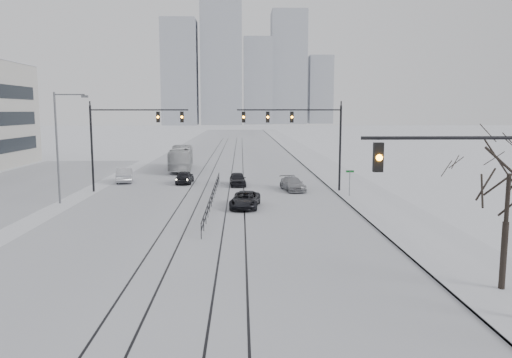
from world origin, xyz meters
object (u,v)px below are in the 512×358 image
Objects in this scene: sedan_sb_outer at (125,175)px; sedan_nb_right at (293,184)px; bare_tree at (508,186)px; sedan_sb_inner at (185,177)px; sedan_nb_front at (245,200)px; box_truck at (181,159)px; sedan_nb_far at (238,179)px; traffic_mast_near at (486,197)px.

sedan_sb_outer is 1.06× the size of sedan_nb_right.
sedan_sb_inner is (-16.73, 31.92, -3.81)m from bare_tree.
bare_tree reaches higher than sedan_sb_inner.
sedan_sb_inner reaches higher than sedan_nb_front.
sedan_nb_far is at bearing 115.11° from box_truck.
bare_tree is 32.48m from sedan_nb_far.
sedan_nb_right is (17.23, -6.20, -0.12)m from sedan_sb_outer.
sedan_nb_far is at bearing 137.37° from sedan_nb_right.
traffic_mast_near is 0.64× the size of box_truck.
sedan_nb_far is at bearing 164.71° from sedan_sb_inner.
sedan_sb_inner is at bearing 159.04° from sedan_sb_outer.
sedan_nb_far is at bearing 155.93° from sedan_sb_outer.
sedan_sb_inner is 6.58m from sedan_sb_outer.
traffic_mast_near is 3.85m from bare_tree.
sedan_sb_outer reaches higher than sedan_nb_front.
traffic_mast_near reaches higher than sedan_nb_far.
bare_tree is 21.70m from sedan_nb_front.
traffic_mast_near is 1.80× the size of sedan_nb_far.
sedan_nb_front reaches higher than sedan_nb_right.
bare_tree is 1.53× the size of sedan_sb_inner.
bare_tree is at bearing 51.24° from traffic_mast_near.
bare_tree is 0.56× the size of box_truck.
sedan_nb_right is 20.80m from box_truck.
sedan_nb_front is at bearing 116.42° from sedan_sb_inner.
traffic_mast_near is at bearing 109.15° from sedan_sb_outer.
box_truck is at bearing 117.03° from sedan_nb_right.
bare_tree is at bearing 114.25° from sedan_sb_outer.
sedan_sb_inner is at bearing 121.83° from sedan_nb_front.
box_truck reaches higher than sedan_nb_right.
sedan_sb_outer is (-20.79, 36.09, -3.81)m from traffic_mast_near.
bare_tree is 1.34× the size of sedan_sb_outer.
sedan_sb_outer is at bearing -8.62° from sedan_sb_inner.
traffic_mast_near reaches higher than sedan_sb_inner.
sedan_nb_right is at bearing 68.14° from sedan_nb_front.
sedan_sb_outer is at bearing 138.06° from sedan_nb_front.
bare_tree is 1.41× the size of sedan_nb_right.
bare_tree is 40.58m from sedan_sb_outer.
sedan_sb_inner is 1.02× the size of sedan_nb_far.
box_truck is at bearing 112.96° from bare_tree.
bare_tree is 27.80m from sedan_nb_right.
traffic_mast_near is at bearing -78.68° from sedan_nb_far.
traffic_mast_near is at bearing 113.83° from sedan_sb_inner.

